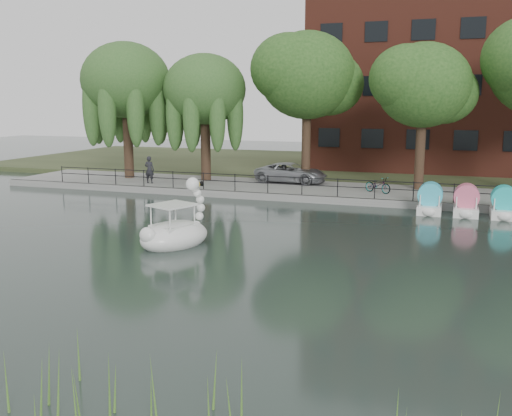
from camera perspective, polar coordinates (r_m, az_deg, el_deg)
The scene contains 16 objects.
ground_plane at distance 19.71m, azimuth -5.22°, elevation -5.66°, with size 120.00×120.00×0.00m, color #334239.
promenade at distance 34.54m, azimuth 5.75°, elevation 1.71°, with size 40.00×6.00×0.40m, color gray.
kerb at distance 31.71m, azimuth 4.51°, elevation 0.94°, with size 40.00×0.25×0.40m, color gray.
land_strip at distance 48.16m, azimuth 9.65°, elevation 4.10°, with size 60.00×22.00×0.36m, color #47512D.
railing at distance 31.76m, azimuth 4.63°, elevation 2.68°, with size 32.00×0.05×1.00m.
apartment_building at distance 47.35m, azimuth 18.66°, elevation 14.73°, with size 20.00×10.07×18.00m.
willow_left at distance 39.67m, azimuth -12.91°, elevation 12.31°, with size 5.88×5.88×9.01m.
willow_mid at distance 37.51m, azimuth -5.15°, elevation 11.69°, with size 5.32×5.32×8.15m.
broadleaf_center at distance 36.35m, azimuth 5.14°, elevation 13.01°, with size 6.00×6.00×9.25m.
broadleaf_right at distance 34.78m, azimuth 16.41°, elevation 11.63°, with size 5.40×5.40×8.32m.
minivan at distance 36.44m, azimuth 3.52°, elevation 3.68°, with size 5.24×2.41×1.46m, color gray.
bicycle at distance 33.06m, azimuth 12.10°, elevation 2.36°, with size 1.72×0.60×1.00m, color gray.
pedestrian at distance 36.74m, azimuth -10.62°, elevation 3.99°, with size 0.71×0.48×1.98m, color black.
swan_boat at distance 22.37m, azimuth -8.05°, elevation -2.27°, with size 2.90×3.51×2.56m.
pedal_boat_row at distance 29.81m, azimuth 23.53°, elevation 0.26°, with size 7.95×1.70×1.40m.
reed_bank at distance 10.86m, azimuth -16.82°, elevation -16.71°, with size 24.00×2.40×1.20m.
Camera 1 is at (7.86, -17.21, 5.50)m, focal length 40.00 mm.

